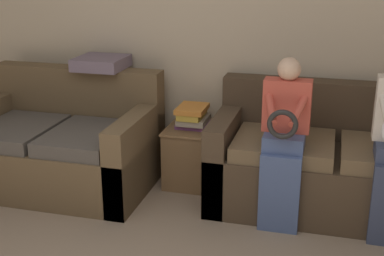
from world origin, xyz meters
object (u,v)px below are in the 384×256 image
Objects in this scene: child_left_seated at (284,138)px; book_stack at (193,116)px; side_shelf at (193,153)px; couch_main at (336,166)px; couch_side at (62,147)px; throw_pillow at (101,63)px.

book_stack is at bearing 146.37° from child_left_seated.
side_shelf is (-0.79, 0.53, -0.40)m from child_left_seated.
couch_main is 0.61m from child_left_seated.
couch_side is 1.28× the size of child_left_seated.
child_left_seated reaches higher than couch_main.
couch_side is at bearing 173.09° from child_left_seated.
couch_side is 1.10m from side_shelf.
child_left_seated is 0.96m from book_stack.
throw_pillow is (-0.82, 0.05, 0.72)m from side_shelf.
couch_side is 2.83× the size of side_shelf.
couch_side reaches higher than side_shelf.
child_left_seated reaches higher than side_shelf.
couch_main is at bearing -5.95° from throw_pillow.
couch_main is at bearing 3.73° from couch_side.
couch_side is 3.80× the size of throw_pillow.
child_left_seated is 1.74m from throw_pillow.
couch_main is 1.20m from book_stack.
book_stack is at bearing 168.01° from side_shelf.
book_stack is 0.91m from throw_pillow.
side_shelf is at bearing -3.20° from throw_pillow.
couch_side reaches higher than couch_main.
couch_side is 4.89× the size of book_stack.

